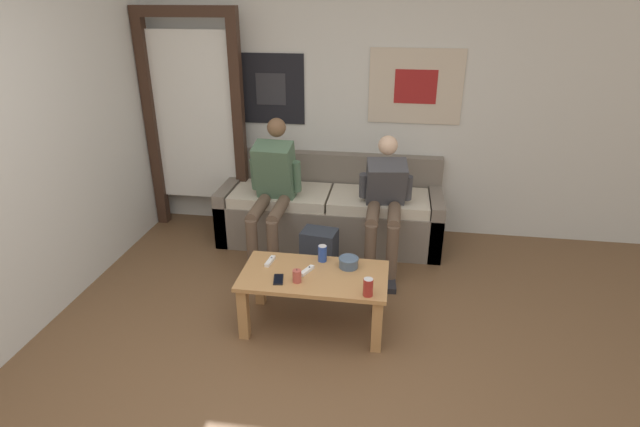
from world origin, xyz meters
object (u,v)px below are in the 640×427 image
(coffee_table, at_px, (314,284))
(drink_can_blue, at_px, (322,253))
(couch, at_px, (330,212))
(ceramic_bowl, at_px, (349,262))
(pillar_candle, at_px, (297,276))
(cell_phone, at_px, (278,279))
(person_seated_teen, at_px, (385,200))
(drink_can_red, at_px, (368,287))
(game_controller_near_right, at_px, (270,261))
(backpack, at_px, (319,256))
(person_seated_adult, at_px, (272,187))
(game_controller_near_left, at_px, (307,271))

(coffee_table, relative_size, drink_can_blue, 8.37)
(couch, bearing_deg, ceramic_bowl, -76.64)
(pillar_candle, bearing_deg, cell_phone, 179.68)
(person_seated_teen, xyz_separation_m, ceramic_bowl, (-0.22, -0.89, -0.14))
(cell_phone, bearing_deg, coffee_table, 27.33)
(ceramic_bowl, height_order, drink_can_blue, drink_can_blue)
(drink_can_red, distance_m, game_controller_near_right, 0.81)
(person_seated_teen, relative_size, drink_can_blue, 8.98)
(coffee_table, xyz_separation_m, cell_phone, (-0.23, -0.12, 0.09))
(backpack, distance_m, cell_phone, 0.81)
(couch, bearing_deg, drink_can_blue, -85.11)
(person_seated_teen, distance_m, ceramic_bowl, 0.93)
(couch, distance_m, ceramic_bowl, 1.33)
(drink_can_blue, height_order, drink_can_red, same)
(pillar_candle, bearing_deg, person_seated_teen, 64.46)
(coffee_table, relative_size, game_controller_near_right, 7.06)
(drink_can_blue, bearing_deg, person_seated_teen, 63.17)
(pillar_candle, relative_size, drink_can_blue, 0.81)
(coffee_table, bearing_deg, drink_can_blue, 81.45)
(coffee_table, xyz_separation_m, drink_can_red, (0.39, -0.21, 0.14))
(drink_can_blue, relative_size, game_controller_near_right, 0.84)
(coffee_table, distance_m, drink_can_blue, 0.25)
(coffee_table, xyz_separation_m, game_controller_near_right, (-0.35, 0.11, 0.09))
(person_seated_teen, xyz_separation_m, cell_phone, (-0.68, -1.15, -0.18))
(pillar_candle, distance_m, drink_can_red, 0.50)
(couch, bearing_deg, person_seated_adult, -140.30)
(person_seated_teen, distance_m, game_controller_near_right, 1.23)
(pillar_candle, relative_size, game_controller_near_right, 0.69)
(person_seated_adult, distance_m, drink_can_blue, 1.03)
(couch, height_order, person_seated_teen, person_seated_teen)
(person_seated_adult, relative_size, backpack, 2.74)
(person_seated_adult, relative_size, game_controller_near_left, 8.52)
(backpack, bearing_deg, drink_can_blue, -77.88)
(person_seated_adult, relative_size, cell_phone, 8.48)
(couch, distance_m, game_controller_near_left, 1.41)
(drink_can_blue, distance_m, game_controller_near_right, 0.39)
(drink_can_blue, relative_size, game_controller_near_left, 0.86)
(couch, relative_size, pillar_candle, 20.93)
(person_seated_adult, height_order, ceramic_bowl, person_seated_adult)
(pillar_candle, height_order, drink_can_blue, drink_can_blue)
(drink_can_blue, bearing_deg, drink_can_red, -48.57)
(drink_can_red, xyz_separation_m, cell_phone, (-0.62, 0.10, -0.06))
(pillar_candle, xyz_separation_m, cell_phone, (-0.13, 0.00, -0.04))
(coffee_table, bearing_deg, couch, 93.01)
(person_seated_adult, relative_size, drink_can_red, 9.95)
(couch, xyz_separation_m, pillar_candle, (-0.02, -1.54, 0.19))
(coffee_table, relative_size, person_seated_teen, 0.93)
(backpack, bearing_deg, couch, 90.64)
(cell_phone, bearing_deg, person_seated_teen, 59.34)
(game_controller_near_right, bearing_deg, person_seated_teen, 49.03)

